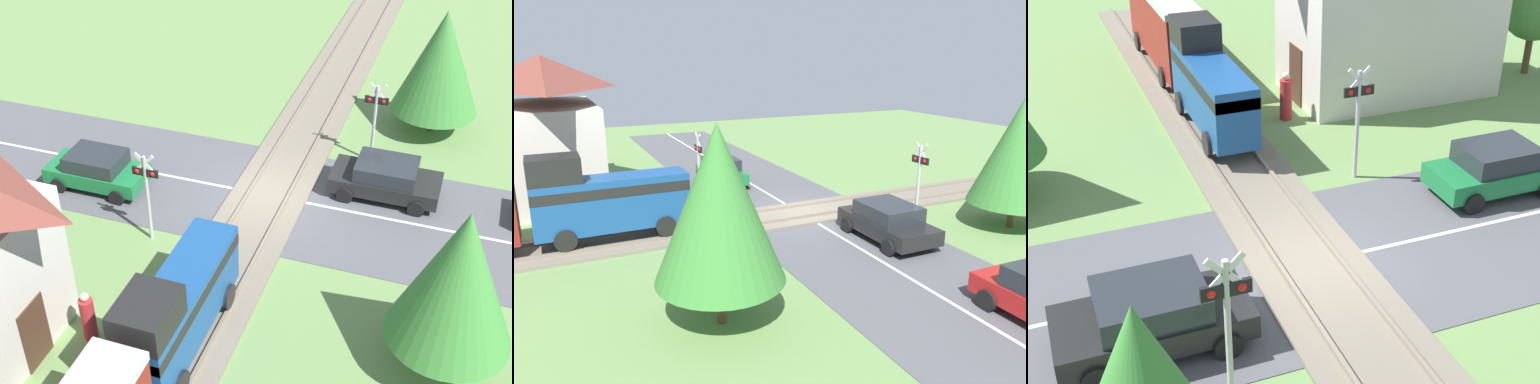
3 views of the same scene
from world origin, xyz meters
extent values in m
plane|color=#66894C|center=(0.00, 0.00, 0.00)|extent=(60.00, 60.00, 0.00)
cube|color=#515156|center=(0.00, 0.00, 0.01)|extent=(48.00, 6.40, 0.02)
cube|color=silver|center=(0.00, 0.00, 0.02)|extent=(48.00, 0.12, 0.00)
cube|color=#756B5B|center=(0.00, 0.00, 0.06)|extent=(2.80, 48.00, 0.12)
cube|color=slate|center=(-0.72, 0.00, 0.18)|extent=(0.10, 48.00, 0.12)
cube|color=slate|center=(0.72, 0.00, 0.18)|extent=(0.10, 48.00, 0.12)
cube|color=navy|center=(0.00, 7.82, 1.57)|extent=(1.35, 5.40, 1.90)
cube|color=black|center=(0.00, 7.82, 2.09)|extent=(1.37, 5.40, 0.36)
cube|color=black|center=(0.00, 9.65, 2.97)|extent=(1.35, 1.73, 0.90)
cylinder|color=black|center=(-0.72, 6.09, 0.62)|extent=(0.14, 0.76, 0.76)
cylinder|color=black|center=(0.72, 6.09, 0.62)|extent=(0.14, 0.76, 0.76)
cylinder|color=black|center=(-0.72, 9.54, 0.62)|extent=(0.14, 0.76, 0.76)
cylinder|color=black|center=(0.72, 9.54, 0.62)|extent=(0.14, 0.76, 0.76)
cube|color=black|center=(-3.98, -1.44, 0.58)|extent=(3.95, 1.85, 0.55)
cube|color=#23282D|center=(-3.98, -1.44, 1.13)|extent=(2.17, 1.70, 0.56)
cylinder|color=black|center=(-2.69, -0.51, 0.30)|extent=(0.60, 0.18, 0.60)
cylinder|color=black|center=(-2.69, -2.37, 0.30)|extent=(0.60, 0.18, 0.60)
cylinder|color=black|center=(-5.26, -0.51, 0.30)|extent=(0.60, 0.18, 0.60)
cylinder|color=black|center=(-5.26, -2.37, 0.30)|extent=(0.60, 0.18, 0.60)
cube|color=#197038|center=(6.26, 1.44, 0.58)|extent=(3.70, 1.69, 0.56)
cube|color=#23282D|center=(6.26, 1.44, 1.15)|extent=(2.03, 1.55, 0.57)
cylinder|color=black|center=(5.05, 0.60, 0.30)|extent=(0.60, 0.18, 0.60)
cylinder|color=black|center=(5.05, 2.28, 0.30)|extent=(0.60, 0.18, 0.60)
cylinder|color=black|center=(7.46, 0.60, 0.30)|extent=(0.60, 0.18, 0.60)
cylinder|color=black|center=(7.46, 2.28, 0.30)|extent=(0.60, 0.18, 0.60)
cylinder|color=black|center=(-9.43, -0.57, 0.30)|extent=(0.60, 0.18, 0.60)
cylinder|color=#B7B7B7|center=(-3.03, -3.63, 1.63)|extent=(0.12, 0.12, 3.26)
cube|color=black|center=(-3.03, -3.63, 2.68)|extent=(0.90, 0.08, 0.28)
sphere|color=red|center=(-3.30, -3.63, 2.68)|extent=(0.18, 0.18, 0.18)
sphere|color=red|center=(-2.76, -3.63, 2.68)|extent=(0.18, 0.18, 0.18)
cube|color=silver|center=(-3.03, -3.63, 3.01)|extent=(0.72, 0.04, 0.72)
cube|color=silver|center=(-3.03, -3.63, 3.01)|extent=(0.72, 0.04, 0.72)
cylinder|color=#B7B7B7|center=(3.03, 3.63, 1.63)|extent=(0.12, 0.12, 3.26)
cube|color=black|center=(3.03, 3.63, 2.68)|extent=(0.90, 0.08, 0.28)
sphere|color=red|center=(3.30, 3.63, 2.68)|extent=(0.18, 0.18, 0.18)
sphere|color=red|center=(2.76, 3.63, 2.68)|extent=(0.18, 0.18, 0.18)
cube|color=silver|center=(3.03, 3.63, 3.01)|extent=(0.72, 0.04, 0.72)
cube|color=silver|center=(3.03, 3.63, 3.01)|extent=(0.72, 0.04, 0.72)
cube|color=beige|center=(7.19, 9.56, 2.25)|extent=(7.24, 4.23, 4.51)
pyramid|color=brown|center=(7.19, 9.56, 5.96)|extent=(7.82, 4.57, 1.45)
cube|color=#472D1E|center=(3.55, 9.56, 1.05)|extent=(0.06, 1.10, 2.10)
cylinder|color=#B2282D|center=(2.69, 8.32, 0.71)|extent=(0.41, 0.41, 1.41)
sphere|color=beige|center=(2.69, 8.32, 1.54)|extent=(0.26, 0.26, 0.26)
cylinder|color=brown|center=(13.31, 9.16, 0.78)|extent=(0.28, 0.28, 1.56)
sphere|color=#477F3D|center=(13.31, 9.16, 2.67)|extent=(2.62, 2.62, 2.62)
cylinder|color=brown|center=(-6.93, 6.17, 0.62)|extent=(0.24, 0.24, 1.23)
cone|color=#387A33|center=(-6.93, 6.17, 3.24)|extent=(3.34, 3.34, 4.01)
cylinder|color=brown|center=(-4.93, -6.82, 0.51)|extent=(0.24, 0.24, 1.02)
cone|color=#387A33|center=(-4.93, -6.82, 3.14)|extent=(3.53, 3.53, 4.24)
camera|label=1|loc=(-6.47, 20.42, 15.20)|focal=50.00mm
camera|label=2|loc=(-18.01, 9.97, 6.84)|focal=35.00mm
camera|label=3|loc=(-5.55, -12.81, 9.88)|focal=50.00mm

